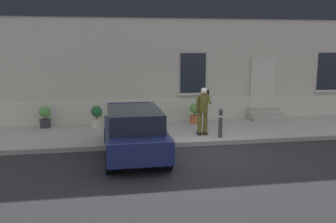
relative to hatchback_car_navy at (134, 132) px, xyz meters
name	(u,v)px	position (x,y,z in m)	size (l,w,h in m)	color
ground_plane	(204,154)	(2.19, -0.08, -0.79)	(80.00, 80.00, 0.00)	#232326
sidewalk	(185,131)	(2.19, 2.72, -0.71)	(24.00, 3.60, 0.15)	#99968E
curb_edge	(197,144)	(2.19, 0.86, -0.71)	(24.00, 0.12, 0.15)	gray
building_facade	(173,37)	(2.20, 5.21, 2.94)	(24.00, 1.52, 7.50)	#B2AD9E
entrance_stoop	(265,115)	(6.13, 4.15, -0.45)	(1.42, 0.96, 0.48)	#9E998E
hatchback_car_navy	(134,132)	(0.00, 0.00, 0.00)	(1.81, 4.08, 1.50)	#161E4C
bollard_near_person	(221,122)	(3.15, 1.27, -0.08)	(0.15, 0.15, 1.04)	#333338
bollard_far_left	(110,126)	(-0.70, 1.27, -0.08)	(0.15, 0.15, 1.04)	#333338
person_on_phone	(203,108)	(2.63, 1.71, 0.36)	(0.51, 0.49, 1.75)	#514C1E
planter_charcoal	(45,116)	(-3.20, 4.00, -0.18)	(0.44, 0.44, 0.86)	#2D2D30
planter_cream	(97,116)	(-1.18, 3.74, -0.18)	(0.44, 0.44, 0.86)	beige
planter_olive	(147,114)	(0.84, 3.73, -0.18)	(0.44, 0.44, 0.86)	#606B38
planter_terracotta	(195,113)	(2.85, 3.74, -0.18)	(0.44, 0.44, 0.86)	#B25B38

